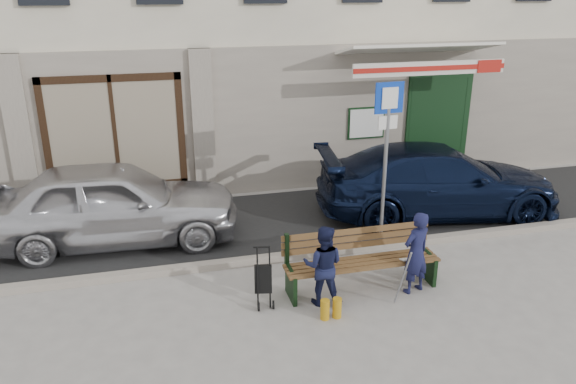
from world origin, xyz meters
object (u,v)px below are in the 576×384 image
object	(u,v)px
car_navy	(438,180)
stroller	(263,280)
bench	(359,262)
man	(416,253)
car_silver	(113,203)
parking_sign	(387,136)
woman	(323,265)

from	to	relation	value
car_navy	stroller	world-z (taller)	car_navy
bench	man	bearing A→B (deg)	-19.04
car_silver	man	world-z (taller)	car_silver
car_navy	man	bearing A→B (deg)	153.93
car_silver	man	size ratio (longest dim) A/B	3.39
car_navy	parking_sign	world-z (taller)	parking_sign
car_silver	stroller	bearing A→B (deg)	-139.05
stroller	parking_sign	bearing A→B (deg)	44.68
parking_sign	woman	distance (m)	2.89
woman	stroller	world-z (taller)	woman
bench	woman	size ratio (longest dim) A/B	1.95
car_navy	parking_sign	xyz separation A→B (m)	(-1.56, -0.84, 1.25)
car_navy	man	distance (m)	3.31
car_navy	woman	bearing A→B (deg)	137.36
parking_sign	stroller	xyz separation A→B (m)	(-2.59, -1.70, -1.57)
woman	car_silver	bearing A→B (deg)	-22.41
man	stroller	distance (m)	2.32
man	parking_sign	bearing A→B (deg)	-117.33
bench	man	distance (m)	0.86
car_silver	car_navy	world-z (taller)	car_silver
man	stroller	size ratio (longest dim) A/B	1.48
bench	stroller	xyz separation A→B (m)	(-1.50, -0.06, -0.07)
car_navy	bench	bearing A→B (deg)	140.95
parking_sign	man	xyz separation A→B (m)	(-0.29, -1.91, -1.30)
car_navy	man	size ratio (longest dim) A/B	3.74
car_navy	stroller	xyz separation A→B (m)	(-4.15, -2.54, -0.32)
bench	stroller	bearing A→B (deg)	-177.66
car_silver	stroller	size ratio (longest dim) A/B	5.02
parking_sign	woman	xyz separation A→B (m)	(-1.74, -1.88, -1.34)
bench	man	size ratio (longest dim) A/B	1.84
car_navy	bench	xyz separation A→B (m)	(-2.64, -2.48, -0.25)
car_silver	man	bearing A→B (deg)	-120.73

